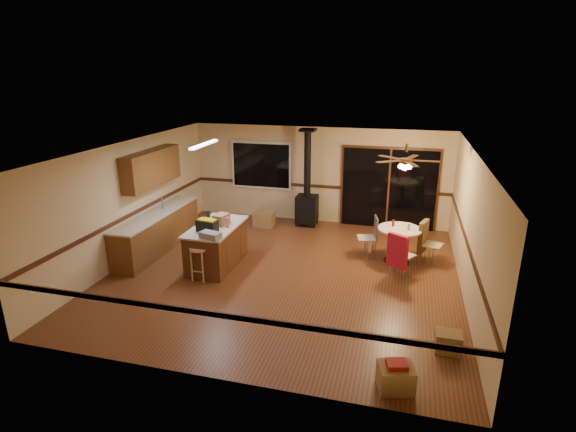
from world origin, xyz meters
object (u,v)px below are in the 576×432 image
(wood_stove, at_px, (307,199))
(box_corner_a, at_px, (396,378))
(chair_near, at_px, (398,251))
(toolbox_black, at_px, (207,226))
(box_under_window, at_px, (264,219))
(dining_table, at_px, (399,239))
(kitchen_island, at_px, (217,246))
(box_corner_b, at_px, (448,342))
(chair_right, at_px, (424,237))
(chair_left, at_px, (372,232))
(blue_bucket, at_px, (216,273))
(bar_stool, at_px, (200,264))
(toolbox_grey, at_px, (210,235))

(wood_stove, height_order, box_corner_a, wood_stove)
(chair_near, bearing_deg, toolbox_black, -169.85)
(box_under_window, bearing_deg, dining_table, -22.92)
(kitchen_island, height_order, box_under_window, kitchen_island)
(box_under_window, height_order, box_corner_b, box_under_window)
(kitchen_island, bearing_deg, wood_stove, 66.91)
(box_under_window, bearing_deg, box_corner_a, -57.57)
(chair_near, relative_size, chair_right, 1.00)
(toolbox_black, height_order, chair_left, toolbox_black)
(blue_bucket, relative_size, chair_near, 0.39)
(bar_stool, bearing_deg, chair_right, 24.86)
(chair_left, bearing_deg, wood_stove, 136.92)
(box_corner_a, bearing_deg, toolbox_grey, 147.06)
(toolbox_grey, bearing_deg, dining_table, 27.79)
(blue_bucket, xyz_separation_m, box_under_window, (-0.02, 3.28, 0.09))
(chair_right, height_order, box_corner_b, chair_right)
(wood_stove, relative_size, toolbox_black, 5.94)
(wood_stove, height_order, dining_table, wood_stove)
(dining_table, distance_m, box_under_window, 3.88)
(toolbox_grey, xyz_separation_m, toolbox_black, (-0.22, 0.35, 0.05))
(box_corner_b, bearing_deg, chair_left, 113.42)
(wood_stove, height_order, box_corner_b, wood_stove)
(chair_near, bearing_deg, kitchen_island, -175.07)
(toolbox_black, distance_m, box_corner_a, 4.82)
(toolbox_grey, height_order, chair_left, toolbox_grey)
(toolbox_grey, xyz_separation_m, box_corner_a, (3.67, -2.38, -0.79))
(chair_right, relative_size, box_corner_b, 1.86)
(bar_stool, xyz_separation_m, box_under_window, (0.26, 3.42, -0.14))
(toolbox_black, distance_m, dining_table, 4.12)
(chair_near, bearing_deg, wood_stove, 132.16)
(box_corner_a, bearing_deg, chair_left, 99.03)
(wood_stove, distance_m, bar_stool, 4.03)
(dining_table, distance_m, box_corner_b, 3.31)
(dining_table, xyz_separation_m, chair_left, (-0.60, 0.12, 0.06))
(toolbox_grey, bearing_deg, chair_right, 25.87)
(bar_stool, xyz_separation_m, box_corner_b, (4.66, -1.27, -0.19))
(kitchen_island, xyz_separation_m, toolbox_grey, (0.20, -0.70, 0.51))
(toolbox_grey, distance_m, blue_bucket, 0.86)
(chair_near, distance_m, chair_right, 1.09)
(toolbox_grey, bearing_deg, bar_stool, -173.48)
(toolbox_grey, height_order, blue_bucket, toolbox_grey)
(wood_stove, relative_size, chair_right, 3.60)
(toolbox_grey, xyz_separation_m, dining_table, (3.57, 1.88, -0.43))
(toolbox_black, distance_m, blue_bucket, 0.97)
(toolbox_black, height_order, box_corner_b, toolbox_black)
(wood_stove, xyz_separation_m, toolbox_grey, (-1.10, -3.75, 0.23))
(dining_table, bearing_deg, wood_stove, 142.81)
(toolbox_grey, bearing_deg, box_corner_b, -16.48)
(dining_table, bearing_deg, blue_bucket, -153.39)
(chair_left, xyz_separation_m, box_corner_a, (0.70, -4.38, -0.42))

